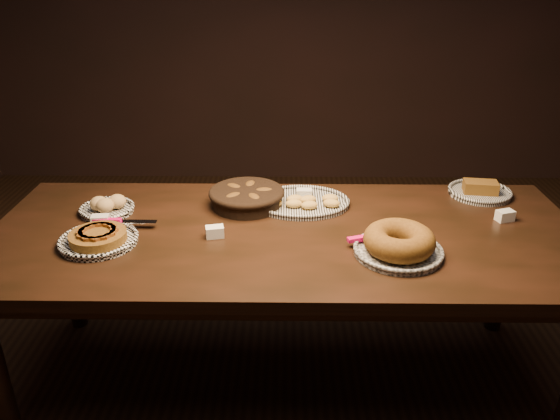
{
  "coord_description": "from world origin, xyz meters",
  "views": [
    {
      "loc": [
        0.0,
        -1.95,
        1.76
      ],
      "look_at": [
        -0.02,
        0.05,
        0.82
      ],
      "focal_mm": 35.0,
      "sensor_mm": 36.0,
      "label": 1
    }
  ],
  "objects_px": {
    "bundt_cake_plate": "(399,244)",
    "apple_tart_plate": "(99,238)",
    "buffet_table": "(286,247)",
    "madeleine_platter": "(301,202)"
  },
  "relations": [
    {
      "from": "bundt_cake_plate",
      "to": "apple_tart_plate",
      "type": "bearing_deg",
      "value": -158.7
    },
    {
      "from": "buffet_table",
      "to": "madeleine_platter",
      "type": "bearing_deg",
      "value": 75.6
    },
    {
      "from": "madeleine_platter",
      "to": "bundt_cake_plate",
      "type": "bearing_deg",
      "value": -46.14
    },
    {
      "from": "buffet_table",
      "to": "bundt_cake_plate",
      "type": "relative_size",
      "value": 6.65
    },
    {
      "from": "apple_tart_plate",
      "to": "madeleine_platter",
      "type": "bearing_deg",
      "value": 13.77
    },
    {
      "from": "madeleine_platter",
      "to": "bundt_cake_plate",
      "type": "relative_size",
      "value": 1.17
    },
    {
      "from": "madeleine_platter",
      "to": "bundt_cake_plate",
      "type": "distance_m",
      "value": 0.56
    },
    {
      "from": "apple_tart_plate",
      "to": "madeleine_platter",
      "type": "relative_size",
      "value": 0.82
    },
    {
      "from": "apple_tart_plate",
      "to": "bundt_cake_plate",
      "type": "height_order",
      "value": "bundt_cake_plate"
    },
    {
      "from": "buffet_table",
      "to": "madeleine_platter",
      "type": "relative_size",
      "value": 5.66
    }
  ]
}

